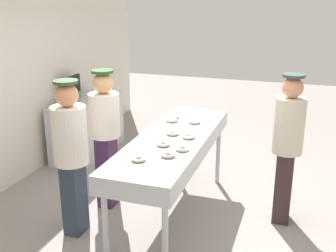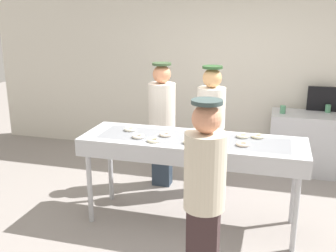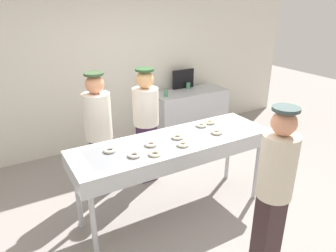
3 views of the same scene
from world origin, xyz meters
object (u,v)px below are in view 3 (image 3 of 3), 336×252
Objects in this scene: sugar_donut_5 at (183,144)px; menu_display at (183,79)px; fryer_conveyor at (174,147)px; sugar_donut_0 at (151,144)px; sugar_donut_8 at (110,150)px; prep_counter at (189,113)px; customer_waiting at (275,185)px; sugar_donut_4 at (134,155)px; sugar_donut_3 at (155,154)px; paper_cup_1 at (188,86)px; sugar_donut_2 at (217,132)px; sugar_donut_7 at (210,122)px; worker_baker at (98,127)px; paper_cup_0 at (166,93)px; worker_assistant at (146,119)px; sugar_donut_6 at (177,137)px; sugar_donut_1 at (201,125)px.

menu_display is (1.47, 2.29, 0.05)m from sugar_donut_5.
sugar_donut_0 is at bearing 178.75° from fryer_conveyor.
fryer_conveyor is at bearing -7.21° from sugar_donut_8.
customer_waiting is at bearing -110.37° from prep_counter.
sugar_donut_0 is at bearing 149.26° from sugar_donut_5.
sugar_donut_5 is 1.00× the size of sugar_donut_8.
sugar_donut_4 is at bearing -166.72° from fryer_conveyor.
sugar_donut_3 reaches higher than paper_cup_1.
sugar_donut_4 is at bearing -178.10° from sugar_donut_2.
sugar_donut_7 is 0.08× the size of customer_waiting.
sugar_donut_4 reaches higher than paper_cup_1.
worker_baker is 14.80× the size of paper_cup_0.
paper_cup_0 is at bearing 65.29° from customer_waiting.
sugar_donut_8 is 0.08× the size of worker_assistant.
sugar_donut_4 and sugar_donut_6 have the same top height.
worker_assistant reaches higher than paper_cup_1.
fryer_conveyor is 0.70m from sugar_donut_7.
sugar_donut_5 is at bearing -19.70° from sugar_donut_8.
fryer_conveyor is 2.56m from paper_cup_1.
sugar_donut_3 is at bearing -39.43° from sugar_donut_8.
prep_counter is (0.97, 1.70, -0.56)m from sugar_donut_1.
prep_counter is at bearing 55.89° from customer_waiting.
prep_counter is (1.48, 1.88, -0.45)m from fryer_conveyor.
customer_waiting is at bearing -96.66° from sugar_donut_1.
sugar_donut_0 is 0.93m from worker_baker.
paper_cup_1 is (1.90, 2.26, -0.07)m from sugar_donut_3.
sugar_donut_6 is at bearing 89.97° from customer_waiting.
sugar_donut_7 is at bearing 22.55° from sugar_donut_3.
sugar_donut_6 is (0.35, 0.02, 0.00)m from sugar_donut_0.
sugar_donut_6 reaches higher than paper_cup_0.
prep_counter is at bearing 48.78° from sugar_donut_3.
worker_assistant is at bearing -140.82° from paper_cup_1.
sugar_donut_3 is at bearing -173.27° from sugar_donut_5.
sugar_donut_6 is 0.63m from sugar_donut_7.
sugar_donut_6 is at bearing 21.75° from fryer_conveyor.
sugar_donut_3 is (-0.86, -0.39, 0.00)m from sugar_donut_1.
fryer_conveyor is at bearing 30.87° from sugar_donut_3.
worker_baker reaches higher than sugar_donut_4.
prep_counter is (1.13, 3.05, -0.49)m from customer_waiting.
sugar_donut_0 is 1.00× the size of sugar_donut_1.
sugar_donut_0 is 0.30× the size of menu_display.
sugar_donut_3 and sugar_donut_6 have the same top height.
sugar_donut_7 reaches higher than fryer_conveyor.
sugar_donut_3 is 2.96m from paper_cup_1.
menu_display is (2.03, 2.25, 0.05)m from sugar_donut_4.
worker_assistant is at bearing -137.84° from menu_display.
sugar_donut_1 is 1.00× the size of sugar_donut_6.
sugar_donut_4 is 1.19× the size of paper_cup_0.
sugar_donut_1 is at bearing -104.41° from paper_cup_0.
sugar_donut_1 is 1.19× the size of paper_cup_0.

